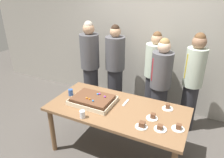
# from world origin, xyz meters

# --- Properties ---
(ground_plane) EXTENTS (12.00, 12.00, 0.00)m
(ground_plane) POSITION_xyz_m (0.00, 0.00, 0.00)
(ground_plane) COLOR #4C4742
(interior_back_panel) EXTENTS (8.00, 0.12, 3.00)m
(interior_back_panel) POSITION_xyz_m (0.00, 1.60, 1.50)
(interior_back_panel) COLOR #9E998E
(interior_back_panel) RESTS_ON ground_plane
(party_table) EXTENTS (1.91, 0.93, 0.78)m
(party_table) POSITION_xyz_m (0.00, 0.00, 0.69)
(party_table) COLOR brown
(party_table) RESTS_ON ground_plane
(sheet_cake) EXTENTS (0.62, 0.46, 0.12)m
(sheet_cake) POSITION_xyz_m (-0.38, -0.02, 0.82)
(sheet_cake) COLOR beige
(sheet_cake) RESTS_ON party_table
(plated_slice_near_left) EXTENTS (0.15, 0.15, 0.07)m
(plated_slice_near_left) POSITION_xyz_m (0.51, -0.02, 0.80)
(plated_slice_near_left) COLOR white
(plated_slice_near_left) RESTS_ON party_table
(plated_slice_near_right) EXTENTS (0.15, 0.15, 0.06)m
(plated_slice_near_right) POSITION_xyz_m (0.65, -0.20, 0.80)
(plated_slice_near_right) COLOR white
(plated_slice_near_right) RESTS_ON party_table
(plated_slice_far_left) EXTENTS (0.15, 0.15, 0.07)m
(plated_slice_far_left) POSITION_xyz_m (0.63, 0.29, 0.80)
(plated_slice_far_left) COLOR white
(plated_slice_far_left) RESTS_ON party_table
(plated_slice_far_right) EXTENTS (0.15, 0.15, 0.07)m
(plated_slice_far_right) POSITION_xyz_m (0.44, -0.25, 0.80)
(plated_slice_far_right) COLOR white
(plated_slice_far_right) RESTS_ON party_table
(plated_slice_center_front) EXTENTS (0.15, 0.15, 0.07)m
(plated_slice_center_front) POSITION_xyz_m (0.84, -0.10, 0.80)
(plated_slice_center_front) COLOR white
(plated_slice_center_front) RESTS_ON party_table
(drink_cup_nearest) EXTENTS (0.07, 0.07, 0.10)m
(drink_cup_nearest) POSITION_xyz_m (-0.31, -0.40, 0.83)
(drink_cup_nearest) COLOR white
(drink_cup_nearest) RESTS_ON party_table
(drink_cup_middle) EXTENTS (0.07, 0.07, 0.10)m
(drink_cup_middle) POSITION_xyz_m (-0.79, 0.02, 0.83)
(drink_cup_middle) COLOR #2D5199
(drink_cup_middle) RESTS_ON party_table
(cake_server_utensil) EXTENTS (0.03, 0.20, 0.01)m
(cake_server_utensil) POSITION_xyz_m (0.05, 0.18, 0.78)
(cake_server_utensil) COLOR silver
(cake_server_utensil) RESTS_ON party_table
(person_serving_front) EXTENTS (0.36, 0.36, 1.69)m
(person_serving_front) POSITION_xyz_m (-0.55, 1.10, 0.87)
(person_serving_front) COLOR #28282D
(person_serving_front) RESTS_ON ground_plane
(person_green_shirt_behind) EXTENTS (0.35, 0.35, 1.62)m
(person_green_shirt_behind) POSITION_xyz_m (0.17, 1.21, 0.83)
(person_green_shirt_behind) COLOR #28282D
(person_green_shirt_behind) RESTS_ON ground_plane
(person_striped_tie_right) EXTENTS (0.31, 0.31, 1.70)m
(person_striped_tie_right) POSITION_xyz_m (0.84, 1.06, 0.90)
(person_striped_tie_right) COLOR #28282D
(person_striped_tie_right) RESTS_ON ground_plane
(person_far_right_suit) EXTENTS (0.33, 0.33, 1.62)m
(person_far_right_suit) POSITION_xyz_m (0.39, 0.80, 0.84)
(person_far_right_suit) COLOR #28282D
(person_far_right_suit) RESTS_ON ground_plane
(person_left_edge_reaching) EXTENTS (0.35, 0.35, 1.75)m
(person_left_edge_reaching) POSITION_xyz_m (-0.99, 0.93, 0.91)
(person_left_edge_reaching) COLOR #28282D
(person_left_edge_reaching) RESTS_ON ground_plane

